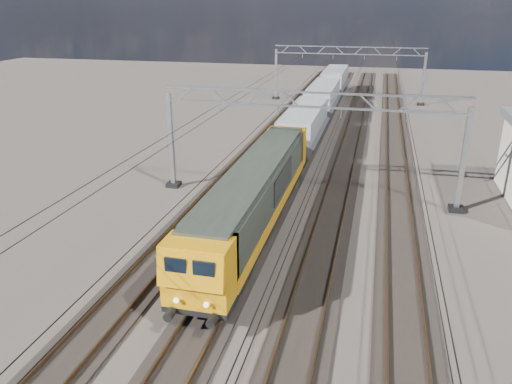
% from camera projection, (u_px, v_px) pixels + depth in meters
% --- Properties ---
extents(ground, '(160.00, 160.00, 0.00)m').
position_uv_depth(ground, '(296.00, 222.00, 29.86)').
color(ground, '#29231F').
rests_on(ground, ground).
extents(track_outer_west, '(2.60, 140.00, 0.30)m').
position_uv_depth(track_outer_west, '(201.00, 211.00, 31.17)').
color(track_outer_west, black).
rests_on(track_outer_west, ground).
extents(track_loco, '(2.60, 140.00, 0.30)m').
position_uv_depth(track_loco, '(264.00, 217.00, 30.28)').
color(track_loco, black).
rests_on(track_loco, ground).
extents(track_inner_east, '(2.60, 140.00, 0.30)m').
position_uv_depth(track_inner_east, '(330.00, 224.00, 29.39)').
color(track_inner_east, black).
rests_on(track_inner_east, ground).
extents(track_outer_east, '(2.60, 140.00, 0.30)m').
position_uv_depth(track_outer_east, '(400.00, 231.00, 28.50)').
color(track_outer_east, black).
rests_on(track_outer_east, ground).
extents(catenary_gantry_mid, '(19.90, 0.90, 7.11)m').
position_uv_depth(catenary_gantry_mid, '(308.00, 142.00, 32.11)').
color(catenary_gantry_mid, '#9599A2').
rests_on(catenary_gantry_mid, ground).
extents(catenary_gantry_far, '(19.90, 0.90, 7.11)m').
position_uv_depth(catenary_gantry_far, '(348.00, 72.00, 64.81)').
color(catenary_gantry_far, '#9599A2').
rests_on(catenary_gantry_far, ground).
extents(overhead_wires, '(12.03, 140.00, 0.53)m').
position_uv_depth(overhead_wires, '(317.00, 102.00, 35.09)').
color(overhead_wires, black).
rests_on(overhead_wires, ground).
extents(locomotive, '(2.76, 21.10, 3.62)m').
position_uv_depth(locomotive, '(256.00, 194.00, 27.71)').
color(locomotive, black).
rests_on(locomotive, ground).
extents(hopper_wagon_lead, '(3.38, 13.00, 3.25)m').
position_uv_depth(hopper_wagon_lead, '(304.00, 125.00, 43.82)').
color(hopper_wagon_lead, black).
rests_on(hopper_wagon_lead, ground).
extents(hopper_wagon_mid, '(3.38, 13.00, 3.25)m').
position_uv_depth(hopper_wagon_mid, '(323.00, 97.00, 56.71)').
color(hopper_wagon_mid, black).
rests_on(hopper_wagon_mid, ground).
extents(hopper_wagon_third, '(3.38, 13.00, 3.25)m').
position_uv_depth(hopper_wagon_third, '(334.00, 80.00, 69.61)').
color(hopper_wagon_third, black).
rests_on(hopper_wagon_third, ground).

